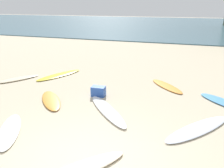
% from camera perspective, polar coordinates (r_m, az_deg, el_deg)
% --- Properties ---
extents(ground_plane, '(120.00, 120.00, 0.00)m').
position_cam_1_polar(ground_plane, '(5.27, -6.68, -19.56)').
color(ground_plane, beige).
extents(ocean_water, '(120.00, 40.00, 0.08)m').
position_cam_1_polar(ocean_water, '(40.51, 16.12, 14.27)').
color(ocean_water, '#426675').
rests_on(ocean_water, ground_plane).
extents(surfboard_0, '(1.67, 1.80, 0.07)m').
position_cam_1_polar(surfboard_0, '(9.79, 13.68, -0.51)').
color(surfboard_0, orange).
rests_on(surfboard_0, ground_plane).
extents(surfboard_4, '(1.51, 1.95, 0.07)m').
position_cam_1_polar(surfboard_4, '(6.91, -24.56, -10.68)').
color(surfboard_4, silver).
rests_on(surfboard_4, ground_plane).
extents(surfboard_5, '(2.02, 2.32, 0.06)m').
position_cam_1_polar(surfboard_5, '(6.83, 20.98, -10.53)').
color(surfboard_5, silver).
rests_on(surfboard_5, ground_plane).
extents(surfboard_7, '(1.53, 2.51, 0.07)m').
position_cam_1_polar(surfboard_7, '(11.30, -13.23, 2.23)').
color(surfboard_7, yellow).
rests_on(surfboard_7, ground_plane).
extents(surfboard_8, '(1.69, 1.82, 0.08)m').
position_cam_1_polar(surfboard_8, '(8.43, -15.19, -3.97)').
color(surfboard_8, orange).
rests_on(surfboard_8, ground_plane).
extents(surfboard_9, '(1.45, 1.91, 0.08)m').
position_cam_1_polar(surfboard_9, '(11.30, -22.75, 1.21)').
color(surfboard_9, '#F6E4C0').
rests_on(surfboard_9, ground_plane).
extents(surfboard_10, '(2.09, 2.23, 0.09)m').
position_cam_1_polar(surfboard_10, '(7.39, -1.19, -6.65)').
color(surfboard_10, white).
rests_on(surfboard_10, ground_plane).
extents(beach_cooler, '(0.53, 0.35, 0.38)m').
position_cam_1_polar(beach_cooler, '(8.56, -3.47, -1.85)').
color(beach_cooler, '#2D56B2').
rests_on(beach_cooler, ground_plane).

